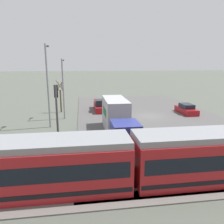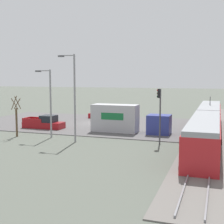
% 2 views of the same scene
% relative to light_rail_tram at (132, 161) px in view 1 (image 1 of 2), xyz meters
% --- Properties ---
extents(ground_plane, '(320.00, 320.00, 0.00)m').
position_rel_light_rail_tram_xyz_m(ground_plane, '(-6.42, -16.85, -1.63)').
color(ground_plane, '#565B51').
extents(road_surface, '(19.84, 36.93, 0.08)m').
position_rel_light_rail_tram_xyz_m(road_surface, '(-6.42, -16.85, -1.59)').
color(road_surface, '#565454').
rests_on(road_surface, ground).
extents(light_rail_tram, '(30.25, 2.82, 4.33)m').
position_rel_light_rail_tram_xyz_m(light_rail_tram, '(0.00, 0.00, 0.00)').
color(light_rail_tram, '#B21E23').
rests_on(light_rail_tram, ground).
extents(box_truck, '(2.38, 10.04, 3.48)m').
position_rel_light_rail_tram_xyz_m(box_truck, '(-0.76, -10.04, 0.05)').
color(box_truck, navy).
rests_on(box_truck, ground).
extents(pickup_truck, '(2.05, 5.69, 1.79)m').
position_rel_light_rail_tram_xyz_m(pickup_truck, '(-0.09, -21.46, -0.88)').
color(pickup_truck, maroon).
rests_on(pickup_truck, ground).
extents(sedan_car_0, '(1.80, 4.39, 1.42)m').
position_rel_light_rail_tram_xyz_m(sedan_car_0, '(-12.39, -17.68, -0.97)').
color(sedan_car_0, maroon).
rests_on(sedan_car_0, ground).
extents(traffic_light_pole, '(0.28, 0.47, 5.84)m').
position_rel_light_rail_tram_xyz_m(traffic_light_pole, '(4.80, -4.69, 2.11)').
color(traffic_light_pole, '#47474C').
rests_on(traffic_light_pole, ground).
extents(street_tree, '(1.15, 0.95, 4.85)m').
position_rel_light_rail_tram_xyz_m(street_tree, '(6.06, -21.49, 0.57)').
color(street_tree, brown).
rests_on(street_tree, ground).
extents(street_lamp_near_crossing, '(0.36, 1.95, 7.92)m').
position_rel_light_rail_tram_xyz_m(street_lamp_near_crossing, '(5.27, -17.51, 2.95)').
color(street_lamp_near_crossing, gray).
rests_on(street_lamp_near_crossing, ground).
extents(street_lamp_mid_block, '(0.36, 1.95, 9.47)m').
position_rel_light_rail_tram_xyz_m(street_lamp_mid_block, '(6.66, -13.71, 3.75)').
color(street_lamp_mid_block, gray).
rests_on(street_lamp_mid_block, ground).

